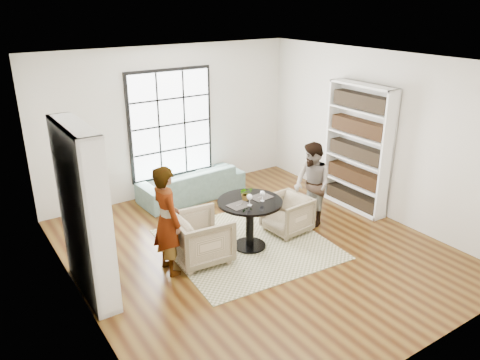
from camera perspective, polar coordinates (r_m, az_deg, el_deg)
ground at (r=7.74m, az=1.87°, el=-8.36°), size 6.00×6.00×0.00m
room_shell at (r=7.62m, az=-0.38°, el=1.57°), size 6.00×6.01×6.00m
rug at (r=7.87m, az=0.85°, el=-7.79°), size 2.68×2.68×0.01m
pedestal_table at (r=7.52m, az=1.21°, el=-4.16°), size 1.04×1.04×0.83m
sofa at (r=9.57m, az=-5.91°, el=-0.36°), size 2.19×0.97×0.63m
armchair_left at (r=7.28m, az=-4.74°, el=-7.04°), size 0.92×0.90×0.77m
armchair_right at (r=8.18m, az=5.74°, el=-4.18°), size 0.77×0.75×0.65m
person_left at (r=6.86m, az=-8.88°, el=-4.89°), size 0.41×0.62×1.67m
person_right at (r=8.34m, az=8.79°, el=-0.57°), size 0.67×0.81×1.51m
placemat_left at (r=7.26m, az=-0.06°, el=-3.10°), size 0.37×0.30×0.01m
placemat_right at (r=7.56m, az=2.59°, el=-2.09°), size 0.37×0.30×0.01m
cutlery_left at (r=7.26m, az=-0.06°, el=-3.05°), size 0.17×0.23×0.01m
cutlery_right at (r=7.56m, az=2.59°, el=-2.04°), size 0.17×0.23×0.01m
wine_glass_left at (r=7.20m, az=1.18°, el=-2.13°), size 0.09×0.09×0.19m
wine_glass_right at (r=7.38m, az=2.76°, el=-1.68°), size 0.08×0.08×0.18m
flower_centerpiece at (r=7.42m, az=0.72°, el=-1.63°), size 0.23×0.21×0.23m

